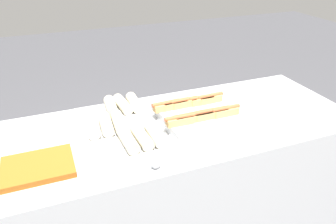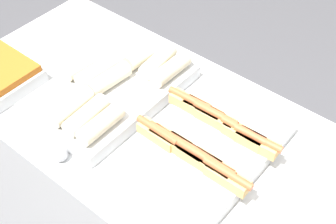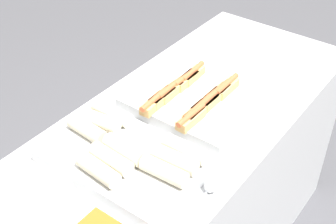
# 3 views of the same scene
# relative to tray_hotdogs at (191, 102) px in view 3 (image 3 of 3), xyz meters

# --- Properties ---
(counter) EXTENTS (1.80, 0.73, 0.94)m
(counter) POSITION_rel_tray_hotdogs_xyz_m (-0.06, 0.00, -0.51)
(counter) COLOR silver
(counter) RESTS_ON ground_plane
(tray_hotdogs) EXTENTS (0.41, 0.48, 0.10)m
(tray_hotdogs) POSITION_rel_tray_hotdogs_xyz_m (0.00, 0.00, 0.00)
(tray_hotdogs) COLOR silver
(tray_hotdogs) RESTS_ON counter
(tray_wraps) EXTENTS (0.35, 0.53, 0.10)m
(tray_wraps) POSITION_rel_tray_hotdogs_xyz_m (-0.39, 0.00, 0.00)
(tray_wraps) COLOR silver
(tray_wraps) RESTS_ON counter
(serving_spoon_near) EXTENTS (0.22, 0.04, 0.04)m
(serving_spoon_near) POSITION_rel_tray_hotdogs_xyz_m (-0.34, -0.30, -0.02)
(serving_spoon_near) COLOR #B2B5BA
(serving_spoon_near) RESTS_ON counter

